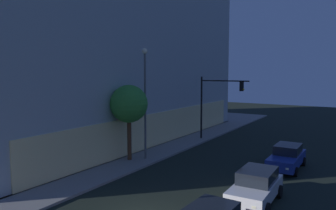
{
  "coord_description": "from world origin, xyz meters",
  "views": [
    {
      "loc": [
        -11.6,
        -8.57,
        6.9
      ],
      "look_at": [
        9.15,
        4.27,
        4.45
      ],
      "focal_mm": 35.1,
      "sensor_mm": 36.0,
      "label": 1
    }
  ],
  "objects_px": {
    "modern_building": "(80,46)",
    "street_lamp_sidewalk": "(145,91)",
    "car_white": "(256,186)",
    "car_blue": "(287,157)",
    "sidewalk_tree": "(129,104)",
    "traffic_light_far_corner": "(216,97)"
  },
  "relations": [
    {
      "from": "car_white",
      "to": "car_blue",
      "type": "relative_size",
      "value": 0.96
    },
    {
      "from": "street_lamp_sidewalk",
      "to": "sidewalk_tree",
      "type": "relative_size",
      "value": 1.48
    },
    {
      "from": "traffic_light_far_corner",
      "to": "sidewalk_tree",
      "type": "relative_size",
      "value": 1.09
    },
    {
      "from": "street_lamp_sidewalk",
      "to": "car_white",
      "type": "relative_size",
      "value": 1.86
    },
    {
      "from": "modern_building",
      "to": "street_lamp_sidewalk",
      "type": "distance_m",
      "value": 14.03
    },
    {
      "from": "traffic_light_far_corner",
      "to": "street_lamp_sidewalk",
      "type": "distance_m",
      "value": 9.76
    },
    {
      "from": "street_lamp_sidewalk",
      "to": "car_white",
      "type": "bearing_deg",
      "value": -110.57
    },
    {
      "from": "traffic_light_far_corner",
      "to": "street_lamp_sidewalk",
      "type": "relative_size",
      "value": 0.74
    },
    {
      "from": "modern_building",
      "to": "car_blue",
      "type": "height_order",
      "value": "modern_building"
    },
    {
      "from": "car_white",
      "to": "sidewalk_tree",
      "type": "bearing_deg",
      "value": 75.48
    },
    {
      "from": "modern_building",
      "to": "traffic_light_far_corner",
      "type": "height_order",
      "value": "modern_building"
    },
    {
      "from": "street_lamp_sidewalk",
      "to": "car_blue",
      "type": "relative_size",
      "value": 1.78
    },
    {
      "from": "street_lamp_sidewalk",
      "to": "car_white",
      "type": "xyz_separation_m",
      "value": [
        -3.7,
        -9.86,
        -4.58
      ]
    },
    {
      "from": "sidewalk_tree",
      "to": "car_white",
      "type": "distance_m",
      "value": 11.62
    },
    {
      "from": "modern_building",
      "to": "car_blue",
      "type": "relative_size",
      "value": 7.13
    },
    {
      "from": "car_white",
      "to": "car_blue",
      "type": "distance_m",
      "value": 7.29
    },
    {
      "from": "traffic_light_far_corner",
      "to": "car_white",
      "type": "bearing_deg",
      "value": -148.51
    },
    {
      "from": "car_white",
      "to": "car_blue",
      "type": "bearing_deg",
      "value": -0.33
    },
    {
      "from": "street_lamp_sidewalk",
      "to": "sidewalk_tree",
      "type": "height_order",
      "value": "street_lamp_sidewalk"
    },
    {
      "from": "sidewalk_tree",
      "to": "car_blue",
      "type": "relative_size",
      "value": 1.21
    },
    {
      "from": "modern_building",
      "to": "street_lamp_sidewalk",
      "type": "xyz_separation_m",
      "value": [
        -5.14,
        -12.33,
        -4.29
      ]
    },
    {
      "from": "car_blue",
      "to": "traffic_light_far_corner",
      "type": "bearing_deg",
      "value": 53.87
    }
  ]
}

